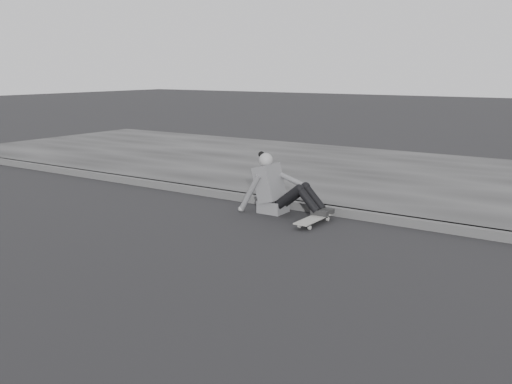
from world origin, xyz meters
TOP-DOWN VIEW (x-y plane):
  - ground at (0.00, 0.00)m, footprint 80.00×80.00m
  - curb at (0.00, 2.58)m, footprint 24.00×0.16m
  - sidewalk at (0.00, 5.60)m, footprint 24.00×6.00m
  - skateboard at (-1.54, 1.97)m, footprint 0.20×0.78m
  - seated_woman at (-2.27, 2.22)m, footprint 1.38×0.46m

SIDE VIEW (x-z plane):
  - ground at x=0.00m, z-range 0.00..0.00m
  - curb at x=0.00m, z-range 0.00..0.12m
  - sidewalk at x=0.00m, z-range 0.00..0.12m
  - skateboard at x=-1.54m, z-range 0.03..0.12m
  - seated_woman at x=-2.27m, z-range -0.08..0.80m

